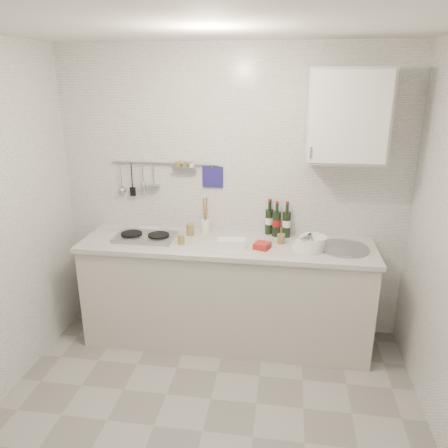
{
  "coord_description": "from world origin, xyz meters",
  "views": [
    {
      "loc": [
        0.48,
        -2.25,
        2.23
      ],
      "look_at": [
        0.01,
        0.9,
        1.15
      ],
      "focal_mm": 35.0,
      "sensor_mm": 36.0,
      "label": 1
    }
  ],
  "objects_px": {
    "wall_cabinet": "(347,116)",
    "plate_stack_hob": "(146,234)",
    "utensil_crock": "(205,225)",
    "plate_stack_sink": "(310,243)",
    "wine_bottles": "(277,218)"
  },
  "relations": [
    {
      "from": "plate_stack_hob",
      "to": "plate_stack_sink",
      "type": "height_order",
      "value": "plate_stack_sink"
    },
    {
      "from": "utensil_crock",
      "to": "plate_stack_sink",
      "type": "bearing_deg",
      "value": -15.47
    },
    {
      "from": "wall_cabinet",
      "to": "utensil_crock",
      "type": "xyz_separation_m",
      "value": [
        -1.11,
        0.09,
        -0.95
      ]
    },
    {
      "from": "wall_cabinet",
      "to": "plate_stack_hob",
      "type": "distance_m",
      "value": 1.91
    },
    {
      "from": "plate_stack_hob",
      "to": "wine_bottles",
      "type": "height_order",
      "value": "wine_bottles"
    },
    {
      "from": "plate_stack_hob",
      "to": "utensil_crock",
      "type": "xyz_separation_m",
      "value": [
        0.5,
        0.14,
        0.06
      ]
    },
    {
      "from": "plate_stack_hob",
      "to": "wine_bottles",
      "type": "bearing_deg",
      "value": 8.91
    },
    {
      "from": "plate_stack_hob",
      "to": "wine_bottles",
      "type": "relative_size",
      "value": 0.98
    },
    {
      "from": "wine_bottles",
      "to": "wall_cabinet",
      "type": "bearing_deg",
      "value": -13.87
    },
    {
      "from": "plate_stack_sink",
      "to": "utensil_crock",
      "type": "relative_size",
      "value": 0.84
    },
    {
      "from": "wall_cabinet",
      "to": "plate_stack_hob",
      "type": "bearing_deg",
      "value": -178.03
    },
    {
      "from": "plate_stack_sink",
      "to": "utensil_crock",
      "type": "distance_m",
      "value": 0.93
    },
    {
      "from": "plate_stack_hob",
      "to": "plate_stack_sink",
      "type": "relative_size",
      "value": 1.09
    },
    {
      "from": "plate_stack_hob",
      "to": "plate_stack_sink",
      "type": "bearing_deg",
      "value": -4.29
    },
    {
      "from": "plate_stack_hob",
      "to": "utensil_crock",
      "type": "relative_size",
      "value": 0.92
    }
  ]
}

